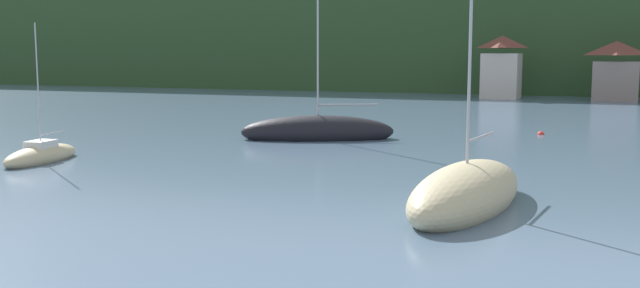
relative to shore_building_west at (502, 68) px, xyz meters
name	(u,v)px	position (x,y,z in m)	size (l,w,h in m)	color
wooded_hillside	(372,43)	(-28.14, 43.08, 3.38)	(352.00, 64.25, 41.74)	#2D4C28
shore_building_west	(502,68)	(0.00, 0.00, 0.00)	(3.89, 4.97, 6.53)	beige
shore_building_westcentral	(616,72)	(11.09, -0.36, -0.29)	(4.43, 4.21, 5.91)	gray
sailboat_mid_4	(466,194)	(6.58, -55.50, -2.73)	(3.38, 7.93, 10.51)	#CCBC8E
sailboat_far_6	(318,132)	(-4.24, -40.90, -2.75)	(8.60, 5.76, 9.62)	black
sailboat_mid_7	(41,156)	(-12.35, -52.98, -2.91)	(2.20, 4.91, 6.26)	#CCBC8E
mooring_buoy_near	(541,135)	(6.95, -33.97, -3.17)	(0.40, 0.40, 0.40)	red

